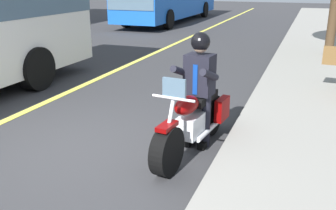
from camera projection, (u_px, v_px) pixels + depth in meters
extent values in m
plane|color=#333335|center=(82.00, 150.00, 5.64)|extent=(80.00, 80.00, 0.00)
cylinder|color=black|center=(167.00, 151.00, 4.86)|extent=(0.68, 0.27, 0.66)
cylinder|color=black|center=(210.00, 115.00, 6.17)|extent=(0.68, 0.27, 0.66)
cube|color=silver|center=(192.00, 124.00, 5.50)|extent=(0.59, 0.34, 0.32)
ellipsoid|color=#720505|center=(187.00, 105.00, 5.22)|extent=(0.59, 0.34, 0.24)
cube|color=black|center=(201.00, 97.00, 5.70)|extent=(0.73, 0.35, 0.12)
cube|color=#720505|center=(222.00, 109.00, 5.98)|extent=(0.41, 0.16, 0.36)
cube|color=#720505|center=(197.00, 105.00, 6.17)|extent=(0.41, 0.16, 0.36)
cylinder|color=silver|center=(168.00, 131.00, 4.79)|extent=(0.35, 0.09, 0.76)
cylinder|color=silver|center=(173.00, 98.00, 4.79)|extent=(0.10, 0.60, 0.04)
cube|color=#720505|center=(167.00, 126.00, 4.75)|extent=(0.38, 0.20, 0.06)
cylinder|color=silver|center=(209.00, 130.00, 5.74)|extent=(0.90, 0.18, 0.08)
cube|color=slate|center=(174.00, 89.00, 4.77)|extent=(0.07, 0.32, 0.28)
cylinder|color=black|center=(206.00, 120.00, 5.66)|extent=(0.14, 0.14, 0.84)
cube|color=black|center=(204.00, 144.00, 5.73)|extent=(0.27, 0.14, 0.10)
cylinder|color=black|center=(191.00, 118.00, 5.77)|extent=(0.14, 0.14, 0.84)
cube|color=black|center=(189.00, 141.00, 5.83)|extent=(0.27, 0.14, 0.10)
cube|color=black|center=(200.00, 75.00, 5.49)|extent=(0.36, 0.43, 0.60)
cube|color=navy|center=(195.00, 80.00, 5.37)|extent=(0.03, 0.07, 0.44)
cylinder|color=black|center=(209.00, 75.00, 5.22)|extent=(0.56, 0.16, 0.28)
cylinder|color=black|center=(181.00, 72.00, 5.41)|extent=(0.56, 0.16, 0.28)
sphere|color=tan|center=(200.00, 45.00, 5.35)|extent=(0.22, 0.22, 0.22)
sphere|color=black|center=(201.00, 42.00, 5.34)|extent=(0.28, 0.28, 0.28)
cylinder|color=black|center=(169.00, 19.00, 19.09)|extent=(1.00, 0.30, 1.00)
cylinder|color=black|center=(126.00, 18.00, 19.90)|extent=(1.00, 0.30, 1.00)
cylinder|color=black|center=(204.00, 10.00, 25.11)|extent=(1.00, 0.30, 1.00)
cylinder|color=black|center=(171.00, 9.00, 25.92)|extent=(1.00, 0.30, 1.00)
cylinder|color=black|center=(36.00, 69.00, 8.57)|extent=(1.00, 0.30, 1.00)
cylinder|color=#42301E|center=(335.00, 2.00, 11.46)|extent=(0.28, 0.28, 3.25)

